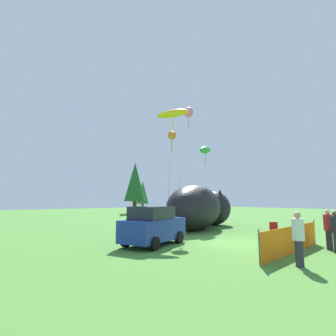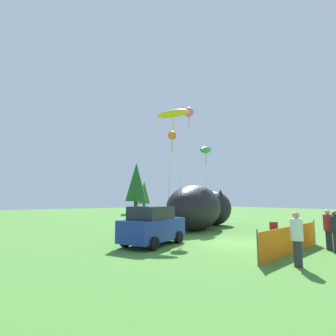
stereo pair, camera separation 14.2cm
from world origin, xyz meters
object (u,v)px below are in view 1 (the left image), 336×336
at_px(kite_pink_octopus, 188,113).
at_px(spectator_in_grey_shirt, 329,228).
at_px(folding_chair, 275,229).
at_px(kite_orange_flower, 172,136).
at_px(kite_green_fish, 205,150).
at_px(spectator_in_green_shirt, 336,230).
at_px(inflatable_cat, 200,209).
at_px(parked_car, 153,226).
at_px(kite_yellow_hero, 173,114).
at_px(spectator_in_blue_shirt, 298,236).

bearing_deg(kite_pink_octopus, spectator_in_grey_shirt, -93.62).
relative_size(spectator_in_grey_shirt, kite_pink_octopus, 0.19).
height_order(folding_chair, kite_pink_octopus, kite_pink_octopus).
bearing_deg(kite_orange_flower, kite_green_fish, -8.15).
relative_size(kite_orange_flower, kite_pink_octopus, 0.79).
relative_size(folding_chair, spectator_in_green_shirt, 0.52).
height_order(inflatable_cat, kite_pink_octopus, kite_pink_octopus).
bearing_deg(parked_car, kite_yellow_hero, 19.44).
xyz_separation_m(parked_car, kite_pink_octopus, (6.37, 3.98, 8.50)).
distance_m(spectator_in_blue_shirt, kite_green_fish, 14.13).
bearing_deg(kite_yellow_hero, spectator_in_blue_shirt, -106.05).
bearing_deg(kite_pink_octopus, spectator_in_green_shirt, -95.52).
distance_m(spectator_in_blue_shirt, kite_pink_octopus, 14.54).
distance_m(folding_chair, kite_yellow_hero, 10.92).
bearing_deg(folding_chair, kite_green_fish, -155.98).
relative_size(spectator_in_green_shirt, kite_green_fish, 0.25).
distance_m(folding_chair, kite_pink_octopus, 11.16).
bearing_deg(spectator_in_green_shirt, spectator_in_blue_shirt, -178.35).
bearing_deg(folding_chair, inflatable_cat, -147.22).
distance_m(kite_pink_octopus, kite_yellow_hero, 1.96).
relative_size(inflatable_cat, kite_pink_octopus, 0.97).
distance_m(spectator_in_green_shirt, spectator_in_blue_shirt, 3.88).
relative_size(spectator_in_blue_shirt, kite_yellow_hero, 0.20).
relative_size(inflatable_cat, kite_yellow_hero, 1.01).
relative_size(folding_chair, spectator_in_grey_shirt, 0.51).
distance_m(parked_car, folding_chair, 7.76).
height_order(spectator_in_green_shirt, spectator_in_blue_shirt, spectator_in_blue_shirt).
bearing_deg(spectator_in_blue_shirt, spectator_in_green_shirt, 1.65).
xyz_separation_m(spectator_in_grey_shirt, kite_pink_octopus, (0.65, 10.21, 8.45)).
xyz_separation_m(inflatable_cat, spectator_in_blue_shirt, (-5.97, -10.62, -0.55)).
bearing_deg(spectator_in_grey_shirt, kite_pink_octopus, 86.38).
relative_size(parked_car, kite_pink_octopus, 0.43).
bearing_deg(kite_yellow_hero, spectator_in_green_shirt, -85.38).
height_order(folding_chair, spectator_in_green_shirt, spectator_in_green_shirt).
distance_m(spectator_in_grey_shirt, kite_green_fish, 12.09).
height_order(parked_car, spectator_in_grey_shirt, parked_car).
xyz_separation_m(spectator_in_grey_shirt, kite_green_fish, (2.76, 10.35, 5.59)).
bearing_deg(inflatable_cat, parked_car, -175.54).
bearing_deg(folding_chair, kite_orange_flower, -129.12).
bearing_deg(kite_orange_flower, inflatable_cat, -18.35).
bearing_deg(spectator_in_blue_shirt, kite_orange_flower, 72.32).
bearing_deg(kite_green_fish, inflatable_cat, -164.66).
xyz_separation_m(kite_orange_flower, kite_pink_octopus, (1.28, -0.63, 2.03)).
height_order(inflatable_cat, kite_orange_flower, kite_orange_flower).
distance_m(inflatable_cat, spectator_in_blue_shirt, 12.20).
height_order(parked_car, kite_green_fish, kite_green_fish).
bearing_deg(spectator_in_blue_shirt, parked_car, 102.18).
distance_m(parked_car, kite_green_fish, 10.99).
distance_m(folding_chair, inflatable_cat, 6.57).
height_order(spectator_in_green_shirt, kite_orange_flower, kite_orange_flower).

